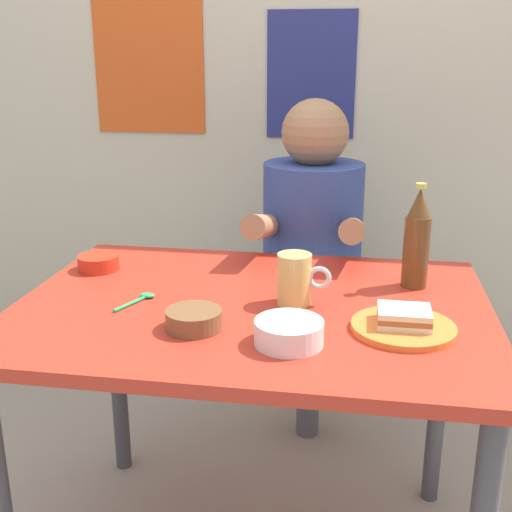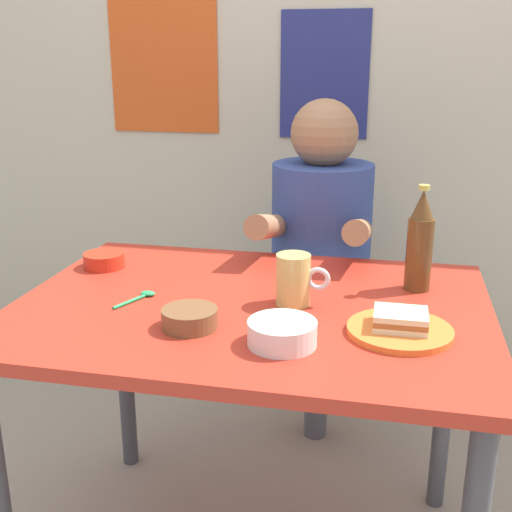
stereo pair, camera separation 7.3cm
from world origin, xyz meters
name	(u,v)px [view 1 (the left image)]	position (x,y,z in m)	size (l,w,h in m)	color
wall_back	(301,53)	(0.00, 1.05, 1.30)	(4.40, 0.09, 2.60)	#BCB299
dining_table	(253,339)	(0.00, 0.00, 0.65)	(1.10, 0.80, 0.74)	#B72D1E
stool	(309,344)	(0.09, 0.63, 0.35)	(0.34, 0.34, 0.45)	#4C4C51
person_seated	(312,227)	(0.09, 0.62, 0.77)	(0.33, 0.56, 0.72)	#33478C
plate_orange	(403,328)	(0.34, -0.10, 0.75)	(0.22, 0.22, 0.01)	orange
sandwich	(404,317)	(0.34, -0.10, 0.77)	(0.11, 0.09, 0.04)	beige
beer_mug	(295,279)	(0.10, 0.02, 0.80)	(0.13, 0.08, 0.12)	#D1BC66
beer_bottle	(417,241)	(0.38, 0.18, 0.86)	(0.06, 0.06, 0.26)	#593819
condiment_bowl_brown	(194,319)	(-0.10, -0.17, 0.76)	(0.12, 0.12, 0.04)	brown
sauce_bowl_chili	(98,262)	(-0.45, 0.17, 0.76)	(0.11, 0.11, 0.04)	red
rice_bowl_white	(289,331)	(0.11, -0.21, 0.77)	(0.14, 0.14, 0.05)	silver
spoon	(141,299)	(-0.26, -0.03, 0.75)	(0.07, 0.11, 0.01)	#26A559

